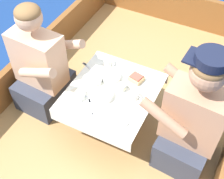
# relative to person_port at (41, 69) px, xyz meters

# --- Properties ---
(ground_plane) EXTENTS (60.00, 60.00, 0.00)m
(ground_plane) POSITION_rel_person_port_xyz_m (0.62, 0.17, -0.66)
(ground_plane) COLOR navy
(boat_deck) EXTENTS (1.90, 3.01, 0.28)m
(boat_deck) POSITION_rel_person_port_xyz_m (0.62, 0.17, -0.52)
(boat_deck) COLOR #A87F4C
(boat_deck) RESTS_ON ground_plane
(gunwale_port) EXTENTS (0.06, 3.01, 0.32)m
(gunwale_port) POSITION_rel_person_port_xyz_m (-0.30, 0.17, -0.22)
(gunwale_port) COLOR brown
(gunwale_port) RESTS_ON boat_deck
(bow_coaming) EXTENTS (1.78, 0.06, 0.37)m
(bow_coaming) POSITION_rel_person_port_xyz_m (0.62, 1.64, -0.20)
(bow_coaming) COLOR brown
(bow_coaming) RESTS_ON boat_deck
(cockpit_table) EXTENTS (0.64, 0.72, 0.39)m
(cockpit_table) POSITION_rel_person_port_xyz_m (0.62, 0.04, -0.04)
(cockpit_table) COLOR #B2B2B7
(cockpit_table) RESTS_ON boat_deck
(person_port) EXTENTS (0.54, 0.46, 0.97)m
(person_port) POSITION_rel_person_port_xyz_m (0.00, 0.00, 0.00)
(person_port) COLOR #333847
(person_port) RESTS_ON boat_deck
(person_starboard) EXTENTS (0.54, 0.47, 1.02)m
(person_starboard) POSITION_rel_person_port_xyz_m (1.24, 0.01, 0.04)
(person_starboard) COLOR #333847
(person_starboard) RESTS_ON boat_deck
(plate_sandwich) EXTENTS (0.19, 0.19, 0.01)m
(plate_sandwich) POSITION_rel_person_port_xyz_m (0.74, 0.21, 0.01)
(plate_sandwich) COLOR silver
(plate_sandwich) RESTS_ON cockpit_table
(plate_bread) EXTENTS (0.20, 0.20, 0.01)m
(plate_bread) POSITION_rel_person_port_xyz_m (0.76, -0.19, 0.01)
(plate_bread) COLOR silver
(plate_bread) RESTS_ON cockpit_table
(sandwich) EXTENTS (0.12, 0.11, 0.05)m
(sandwich) POSITION_rel_person_port_xyz_m (0.74, 0.21, 0.03)
(sandwich) COLOR tan
(sandwich) RESTS_ON plate_sandwich
(bowl_port_near) EXTENTS (0.15, 0.15, 0.04)m
(bowl_port_near) POSITION_rel_person_port_xyz_m (0.59, -0.05, 0.02)
(bowl_port_near) COLOR silver
(bowl_port_near) RESTS_ON cockpit_table
(bowl_starboard_near) EXTENTS (0.14, 0.14, 0.04)m
(bowl_starboard_near) POSITION_rel_person_port_xyz_m (0.56, 0.15, 0.02)
(bowl_starboard_near) COLOR silver
(bowl_starboard_near) RESTS_ON cockpit_table
(bowl_center_far) EXTENTS (0.13, 0.13, 0.04)m
(bowl_center_far) POSITION_rel_person_port_xyz_m (0.41, -0.13, 0.02)
(bowl_center_far) COLOR silver
(bowl_center_far) RESTS_ON cockpit_table
(bowl_port_far) EXTENTS (0.14, 0.14, 0.04)m
(bowl_port_far) POSITION_rel_person_port_xyz_m (0.44, 0.05, 0.02)
(bowl_port_far) COLOR silver
(bowl_port_far) RESTS_ON cockpit_table
(coffee_cup_port) EXTENTS (0.09, 0.07, 0.06)m
(coffee_cup_port) POSITION_rel_person_port_xyz_m (0.46, 0.28, 0.03)
(coffee_cup_port) COLOR silver
(coffee_cup_port) RESTS_ON cockpit_table
(coffee_cup_starboard) EXTENTS (0.09, 0.07, 0.05)m
(coffee_cup_starboard) POSITION_rel_person_port_xyz_m (0.79, 0.05, 0.03)
(coffee_cup_starboard) COLOR silver
(coffee_cup_starboard) RESTS_ON cockpit_table
(tin_can) EXTENTS (0.07, 0.07, 0.05)m
(tin_can) POSITION_rel_person_port_xyz_m (0.68, 0.08, 0.03)
(tin_can) COLOR silver
(tin_can) RESTS_ON cockpit_table
(utensil_spoon_center) EXTENTS (0.17, 0.05, 0.01)m
(utensil_spoon_center) POSITION_rel_person_port_xyz_m (0.86, 0.01, 0.00)
(utensil_spoon_center) COLOR silver
(utensil_spoon_center) RESTS_ON cockpit_table
(utensil_knife_starboard) EXTENTS (0.17, 0.04, 0.00)m
(utensil_knife_starboard) POSITION_rel_person_port_xyz_m (0.49, -0.09, 0.00)
(utensil_knife_starboard) COLOR silver
(utensil_knife_starboard) RESTS_ON cockpit_table
(utensil_fork_port) EXTENTS (0.17, 0.08, 0.00)m
(utensil_fork_port) POSITION_rel_person_port_xyz_m (0.34, 0.18, 0.00)
(utensil_fork_port) COLOR silver
(utensil_fork_port) RESTS_ON cockpit_table
(utensil_fork_starboard) EXTENTS (0.12, 0.14, 0.00)m
(utensil_fork_starboard) POSITION_rel_person_port_xyz_m (0.55, -0.16, 0.00)
(utensil_fork_starboard) COLOR silver
(utensil_fork_starboard) RESTS_ON cockpit_table
(utensil_spoon_port) EXTENTS (0.14, 0.12, 0.01)m
(utensil_spoon_port) POSITION_rel_person_port_xyz_m (0.62, -0.20, 0.00)
(utensil_spoon_port) COLOR silver
(utensil_spoon_port) RESTS_ON cockpit_table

